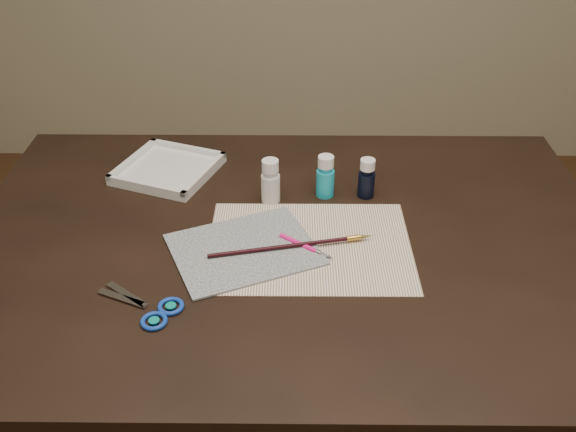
{
  "coord_description": "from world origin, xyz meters",
  "views": [
    {
      "loc": [
        0.01,
        -1.03,
        1.49
      ],
      "look_at": [
        0.0,
        0.0,
        0.8
      ],
      "focal_mm": 40.0,
      "sensor_mm": 36.0,
      "label": 1
    }
  ],
  "objects_px": {
    "paper": "(309,246)",
    "paint_bottle_navy": "(367,178)",
    "paint_bottle_white": "(271,181)",
    "palette_tray": "(168,168)",
    "paint_bottle_cyan": "(325,176)",
    "scissors": "(135,304)",
    "canvas": "(244,249)"
  },
  "relations": [
    {
      "from": "paint_bottle_navy",
      "to": "paint_bottle_white",
      "type": "bearing_deg",
      "value": -173.79
    },
    {
      "from": "paint_bottle_navy",
      "to": "scissors",
      "type": "height_order",
      "value": "paint_bottle_navy"
    },
    {
      "from": "paint_bottle_navy",
      "to": "palette_tray",
      "type": "bearing_deg",
      "value": 167.9
    },
    {
      "from": "paper",
      "to": "paint_bottle_white",
      "type": "bearing_deg",
      "value": 116.04
    },
    {
      "from": "paint_bottle_white",
      "to": "paint_bottle_cyan",
      "type": "height_order",
      "value": "paint_bottle_white"
    },
    {
      "from": "paint_bottle_navy",
      "to": "palette_tray",
      "type": "distance_m",
      "value": 0.46
    },
    {
      "from": "paper",
      "to": "canvas",
      "type": "relative_size",
      "value": 1.48
    },
    {
      "from": "paint_bottle_white",
      "to": "paper",
      "type": "bearing_deg",
      "value": -63.96
    },
    {
      "from": "canvas",
      "to": "paint_bottle_navy",
      "type": "relative_size",
      "value": 2.99
    },
    {
      "from": "paint_bottle_white",
      "to": "scissors",
      "type": "bearing_deg",
      "value": -122.84
    },
    {
      "from": "paper",
      "to": "scissors",
      "type": "relative_size",
      "value": 2.23
    },
    {
      "from": "paper",
      "to": "palette_tray",
      "type": "height_order",
      "value": "palette_tray"
    },
    {
      "from": "paint_bottle_cyan",
      "to": "paint_bottle_navy",
      "type": "height_order",
      "value": "paint_bottle_cyan"
    },
    {
      "from": "canvas",
      "to": "palette_tray",
      "type": "relative_size",
      "value": 1.32
    },
    {
      "from": "paint_bottle_cyan",
      "to": "palette_tray",
      "type": "bearing_deg",
      "value": 165.35
    },
    {
      "from": "canvas",
      "to": "paint_bottle_cyan",
      "type": "bearing_deg",
      "value": 51.68
    },
    {
      "from": "scissors",
      "to": "palette_tray",
      "type": "xyz_separation_m",
      "value": [
        -0.02,
        0.46,
        0.01
      ]
    },
    {
      "from": "paper",
      "to": "paint_bottle_navy",
      "type": "distance_m",
      "value": 0.23
    },
    {
      "from": "paper",
      "to": "paint_bottle_cyan",
      "type": "height_order",
      "value": "paint_bottle_cyan"
    },
    {
      "from": "paint_bottle_navy",
      "to": "canvas",
      "type": "bearing_deg",
      "value": -140.97
    },
    {
      "from": "canvas",
      "to": "paint_bottle_navy",
      "type": "distance_m",
      "value": 0.33
    },
    {
      "from": "paint_bottle_cyan",
      "to": "palette_tray",
      "type": "height_order",
      "value": "paint_bottle_cyan"
    },
    {
      "from": "paper",
      "to": "paint_bottle_navy",
      "type": "bearing_deg",
      "value": 56.16
    },
    {
      "from": "paint_bottle_navy",
      "to": "palette_tray",
      "type": "xyz_separation_m",
      "value": [
        -0.45,
        0.1,
        -0.03
      ]
    },
    {
      "from": "scissors",
      "to": "palette_tray",
      "type": "relative_size",
      "value": 0.88
    },
    {
      "from": "palette_tray",
      "to": "paper",
      "type": "bearing_deg",
      "value": -41.35
    },
    {
      "from": "paint_bottle_white",
      "to": "scissors",
      "type": "xyz_separation_m",
      "value": [
        -0.22,
        -0.34,
        -0.04
      ]
    },
    {
      "from": "paper",
      "to": "palette_tray",
      "type": "xyz_separation_m",
      "value": [
        -0.32,
        0.28,
        0.01
      ]
    },
    {
      "from": "canvas",
      "to": "palette_tray",
      "type": "distance_m",
      "value": 0.36
    },
    {
      "from": "paint_bottle_white",
      "to": "paint_bottle_navy",
      "type": "xyz_separation_m",
      "value": [
        0.21,
        0.02,
        -0.0
      ]
    },
    {
      "from": "scissors",
      "to": "paint_bottle_navy",
      "type": "bearing_deg",
      "value": -115.61
    },
    {
      "from": "paper",
      "to": "scissors",
      "type": "distance_m",
      "value": 0.35
    }
  ]
}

